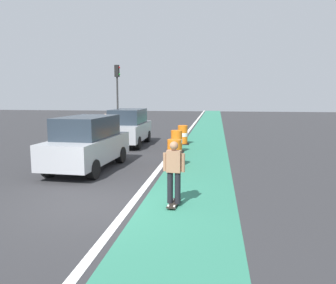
{
  "coord_description": "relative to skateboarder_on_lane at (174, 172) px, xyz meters",
  "views": [
    {
      "loc": [
        3.08,
        -8.15,
        2.87
      ],
      "look_at": [
        1.29,
        4.23,
        1.1
      ],
      "focal_mm": 36.18,
      "sensor_mm": 36.0,
      "label": 1
    }
  ],
  "objects": [
    {
      "name": "ground_plane",
      "position": [
        -2.02,
        -0.23,
        -0.91
      ],
      "size": [
        100.0,
        100.0,
        0.0
      ],
      "primitive_type": "plane",
      "color": "#2D2D30"
    },
    {
      "name": "bike_lane_strip",
      "position": [
        0.38,
        11.77,
        -0.91
      ],
      "size": [
        2.5,
        80.0,
        0.01
      ],
      "primitive_type": "cube",
      "color": "#2D755B",
      "rests_on": "ground"
    },
    {
      "name": "lane_divider_stripe",
      "position": [
        -1.12,
        11.77,
        -0.91
      ],
      "size": [
        0.2,
        80.0,
        0.01
      ],
      "primitive_type": "cube",
      "color": "silver",
      "rests_on": "ground"
    },
    {
      "name": "skateboarder_on_lane",
      "position": [
        0.0,
        0.0,
        0.0
      ],
      "size": [
        0.57,
        0.82,
        1.69
      ],
      "color": "black",
      "rests_on": "ground"
    },
    {
      "name": "parked_suv_nearest",
      "position": [
        -3.82,
        3.84,
        0.12
      ],
      "size": [
        2.1,
        4.69,
        2.04
      ],
      "color": "#9EA0A5",
      "rests_on": "ground"
    },
    {
      "name": "parked_suv_second",
      "position": [
        -3.88,
        10.17,
        0.12
      ],
      "size": [
        1.99,
        4.64,
        2.04
      ],
      "color": "#9EA0A5",
      "rests_on": "ground"
    },
    {
      "name": "traffic_barrel_front",
      "position": [
        -0.59,
        4.8,
        -0.38
      ],
      "size": [
        0.73,
        0.73,
        1.09
      ],
      "color": "orange",
      "rests_on": "ground"
    },
    {
      "name": "traffic_barrel_mid",
      "position": [
        -0.9,
        8.19,
        -0.38
      ],
      "size": [
        0.73,
        0.73,
        1.09
      ],
      "color": "orange",
      "rests_on": "ground"
    },
    {
      "name": "traffic_barrel_back",
      "position": [
        -0.87,
        10.95,
        -0.38
      ],
      "size": [
        0.73,
        0.73,
        1.09
      ],
      "color": "orange",
      "rests_on": "ground"
    },
    {
      "name": "traffic_light_corner",
      "position": [
        -6.62,
        17.31,
        2.59
      ],
      "size": [
        0.41,
        0.32,
        5.1
      ],
      "color": "#2D2D2D",
      "rests_on": "ground"
    },
    {
      "name": "pedestrian_crossing",
      "position": [
        -6.1,
        12.77,
        -0.05
      ],
      "size": [
        0.34,
        0.2,
        1.61
      ],
      "color": "#33333D",
      "rests_on": "ground"
    },
    {
      "name": "pedestrian_waiting",
      "position": [
        -6.22,
        10.22,
        -0.05
      ],
      "size": [
        0.34,
        0.2,
        1.61
      ],
      "color": "#33333D",
      "rests_on": "ground"
    }
  ]
}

